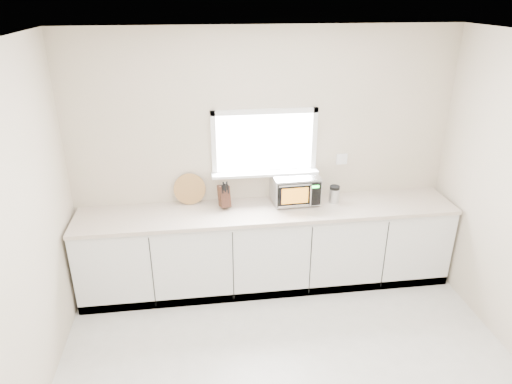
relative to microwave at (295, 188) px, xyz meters
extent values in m
cube|color=beige|center=(-0.31, 0.17, 0.27)|extent=(4.00, 0.02, 2.70)
cube|color=white|center=(-0.31, 0.16, 0.47)|extent=(1.00, 0.02, 0.60)
cube|color=white|center=(-0.31, 0.09, 0.15)|extent=(1.12, 0.16, 0.03)
cube|color=white|center=(-0.31, 0.14, 0.79)|extent=(1.10, 0.04, 0.05)
cube|color=white|center=(-0.31, 0.14, 0.14)|extent=(1.10, 0.04, 0.05)
cube|color=white|center=(-0.83, 0.14, 0.47)|extent=(0.05, 0.04, 0.70)
cube|color=white|center=(0.22, 0.14, 0.47)|extent=(0.05, 0.04, 0.70)
cube|color=white|center=(0.54, 0.16, 0.24)|extent=(0.12, 0.01, 0.12)
cube|color=silver|center=(-0.31, -0.13, -0.64)|extent=(3.92, 0.60, 0.88)
cube|color=beige|center=(-0.31, -0.14, -0.18)|extent=(3.92, 0.64, 0.04)
cylinder|color=black|center=(-0.19, -0.14, -0.15)|extent=(0.02, 0.02, 0.01)
cylinder|color=black|center=(-0.21, 0.14, -0.15)|extent=(0.02, 0.02, 0.01)
cylinder|color=black|center=(0.20, -0.13, -0.15)|extent=(0.02, 0.02, 0.01)
cylinder|color=black|center=(0.19, 0.16, -0.15)|extent=(0.02, 0.02, 0.01)
cube|color=#B7BABF|center=(0.00, 0.01, 0.00)|extent=(0.49, 0.38, 0.28)
cube|color=black|center=(0.01, -0.18, 0.00)|extent=(0.46, 0.03, 0.25)
cube|color=#FFA326|center=(-0.04, -0.19, 0.00)|extent=(0.28, 0.02, 0.17)
cylinder|color=silver|center=(0.12, -0.20, 0.00)|extent=(0.02, 0.02, 0.22)
cube|color=black|center=(0.17, -0.18, 0.00)|extent=(0.11, 0.01, 0.25)
cube|color=#19FF33|center=(0.17, -0.18, 0.08)|extent=(0.08, 0.01, 0.03)
cube|color=silver|center=(0.00, 0.01, 0.14)|extent=(0.49, 0.38, 0.01)
cube|color=#412517|center=(-0.75, -0.03, -0.03)|extent=(0.14, 0.22, 0.25)
cube|color=black|center=(-0.77, -0.08, 0.07)|extent=(0.02, 0.04, 0.09)
cube|color=black|center=(-0.74, -0.07, 0.08)|extent=(0.02, 0.04, 0.09)
cube|color=black|center=(-0.71, -0.07, 0.06)|extent=(0.02, 0.04, 0.09)
cube|color=black|center=(-0.76, -0.08, 0.10)|extent=(0.02, 0.04, 0.09)
cube|color=black|center=(-0.72, -0.07, 0.10)|extent=(0.02, 0.04, 0.09)
cylinder|color=#AE7743|center=(-1.10, 0.11, 0.00)|extent=(0.33, 0.08, 0.33)
cylinder|color=#B7BABF|center=(0.41, -0.07, -0.08)|extent=(0.14, 0.14, 0.15)
cylinder|color=black|center=(0.41, -0.07, 0.01)|extent=(0.13, 0.13, 0.04)
camera|label=1|loc=(-1.00, -4.31, 1.91)|focal=32.00mm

